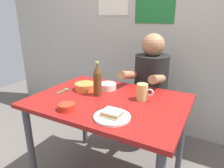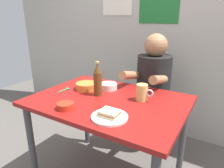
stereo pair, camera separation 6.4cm
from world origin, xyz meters
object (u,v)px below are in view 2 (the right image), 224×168
beer_bottle (98,80)px  person_seated (153,77)px  sandwich (110,113)px  stool (151,116)px  plate_orange (110,117)px  dining_table (109,110)px  sauce_bowl_chili (65,106)px  beer_mug (142,93)px

beer_bottle → person_seated: bearing=69.4°
person_seated → beer_bottle: (-0.22, -0.60, 0.09)m
sandwich → beer_bottle: beer_bottle is taller
sandwich → stool: bearing=93.0°
plate_orange → dining_table: bearing=123.3°
sauce_bowl_chili → person_seated: bearing=73.6°
person_seated → sauce_bowl_chili: (-0.27, -0.90, -0.00)m
dining_table → plate_orange: plate_orange is taller
plate_orange → sandwich: size_ratio=2.00×
person_seated → sandwich: (0.05, -0.86, 0.01)m
person_seated → sauce_bowl_chili: 0.94m
person_seated → plate_orange: (0.05, -0.86, -0.02)m
dining_table → sandwich: bearing=-56.7°
plate_orange → stool: bearing=93.0°
dining_table → person_seated: bearing=79.5°
sauce_bowl_chili → beer_bottle: bearing=82.1°
beer_mug → sauce_bowl_chili: bearing=-134.0°
beer_bottle → beer_mug: bearing=13.1°
sauce_bowl_chili → beer_mug: bearing=46.0°
dining_table → person_seated: 0.64m
plate_orange → beer_mug: bearing=80.3°
beer_mug → dining_table: bearing=-155.6°
dining_table → plate_orange: bearing=-56.7°
dining_table → stool: bearing=79.6°
stool → sandwich: bearing=-87.0°
dining_table → person_seated: person_seated is taller
stool → sandwich: size_ratio=4.09×
sauce_bowl_chili → plate_orange: bearing=7.3°
beer_mug → stool: bearing=101.2°
beer_mug → beer_bottle: (-0.33, -0.08, 0.06)m
beer_mug → beer_bottle: beer_bottle is taller
dining_table → plate_orange: (0.16, -0.25, 0.10)m
person_seated → plate_orange: person_seated is taller
plate_orange → sandwich: 0.02m
stool → dining_table: bearing=-100.4°
sandwich → sauce_bowl_chili: 0.32m
stool → sandwich: sandwich is taller
stool → person_seated: bearing=-90.0°
beer_bottle → stool: bearing=69.8°
stool → sandwich: (0.05, -0.88, 0.42)m
dining_table → beer_mug: beer_mug is taller
stool → beer_bottle: bearing=-110.2°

